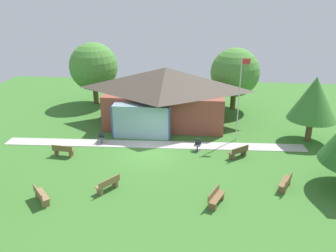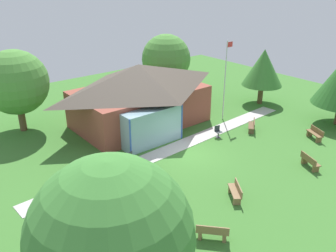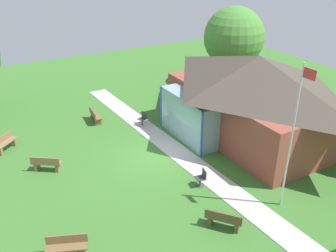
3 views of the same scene
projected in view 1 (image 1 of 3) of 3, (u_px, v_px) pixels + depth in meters
name	position (u px, v px, depth m)	size (l,w,h in m)	color
ground_plane	(151.00, 152.00, 24.58)	(44.00, 44.00, 0.00)	#3D752D
pavilion	(165.00, 95.00, 29.46)	(10.81, 7.80, 4.81)	brown
footpath	(153.00, 144.00, 25.80)	(22.40, 1.30, 0.03)	#BCB7B2
flagpole	(240.00, 96.00, 25.39)	(0.64, 0.08, 6.44)	silver
bench_front_left	(41.00, 196.00, 18.59)	(1.33, 1.41, 0.84)	olive
bench_front_center	(108.00, 185.00, 19.65)	(1.23, 1.48, 0.84)	olive
bench_mid_right	(238.00, 152.00, 23.64)	(1.44, 1.29, 0.84)	brown
bench_mid_left	(63.00, 151.00, 23.87)	(1.53, 0.58, 0.84)	brown
bench_front_right	(216.00, 198.00, 18.39)	(0.99, 1.55, 0.84)	brown
bench_lawn_far_right	(286.00, 183.00, 19.86)	(1.03, 1.55, 0.84)	brown
patio_chair_lawn_spare	(198.00, 145.00, 24.73)	(0.52, 0.52, 0.86)	#33383D
patio_chair_west	(101.00, 138.00, 25.94)	(0.55, 0.55, 0.86)	#33383D
tree_behind_pavilion_left	(94.00, 67.00, 34.15)	(4.77, 4.77, 6.19)	brown
tree_behind_pavilion_right	(235.00, 73.00, 32.55)	(4.63, 4.63, 5.92)	brown
tree_east_hedge	(314.00, 99.00, 25.33)	(3.60, 3.60, 5.00)	brown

